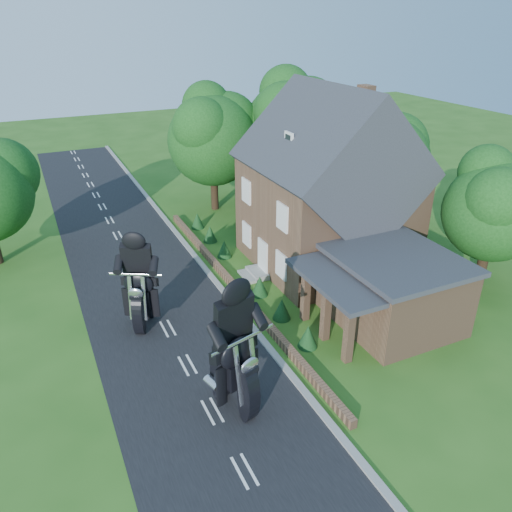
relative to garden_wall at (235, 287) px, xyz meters
name	(u,v)px	position (x,y,z in m)	size (l,w,h in m)	color
ground	(187,365)	(-4.30, -5.00, -0.20)	(120.00, 120.00, 0.00)	#295718
road	(187,365)	(-4.30, -5.00, -0.19)	(7.00, 80.00, 0.02)	black
kerb	(265,342)	(-0.65, -5.00, -0.14)	(0.30, 80.00, 0.12)	gray
garden_wall	(235,287)	(0.00, 0.00, 0.00)	(0.30, 22.00, 0.40)	brown
house	(328,192)	(6.19, 1.00, 4.14)	(9.54, 8.64, 10.24)	brown
annex	(391,289)	(5.57, -5.80, 1.57)	(7.05, 5.94, 3.44)	brown
tree_annex_side	(499,202)	(12.83, -4.90, 4.49)	(5.64, 5.20, 7.48)	black
tree_house_right	(388,154)	(12.35, 3.62, 4.99)	(6.51, 6.00, 8.40)	black
tree_behind_house	(298,120)	(9.88, 11.14, 6.03)	(7.81, 7.20, 10.08)	black
tree_behind_left	(217,132)	(3.86, 12.13, 5.53)	(6.94, 6.40, 9.16)	black
shrub_a	(308,336)	(1.00, -6.00, 0.35)	(0.90, 0.90, 1.10)	#103314
shrub_b	(282,309)	(1.00, -3.50, 0.35)	(0.90, 0.90, 1.10)	#103314
shrub_c	(260,286)	(1.00, -1.00, 0.35)	(0.90, 0.90, 1.10)	#103314
shrub_d	(224,249)	(1.00, 4.00, 0.35)	(0.90, 0.90, 1.10)	#103314
shrub_e	(210,234)	(1.00, 6.50, 0.35)	(0.90, 0.90, 1.10)	#103314
shrub_f	(197,220)	(1.00, 9.00, 0.35)	(0.90, 0.90, 1.10)	#103314
motorcycle_lead	(235,391)	(-3.43, -8.20, 0.65)	(0.46, 1.82, 1.69)	black
motorcycle_follow	(143,313)	(-5.22, -1.29, 0.54)	(0.40, 1.60, 1.49)	black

